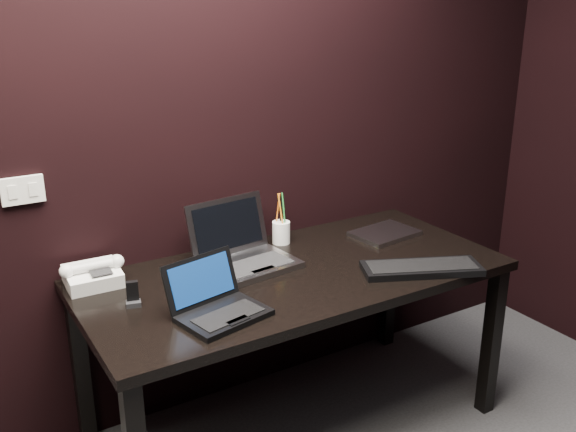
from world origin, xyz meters
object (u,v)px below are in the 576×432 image
netbook (217,305)px  pen_cup (281,231)px  closed_laptop (385,233)px  silver_laptop (244,254)px  desk_phone (93,275)px  mobile_phone (133,296)px  desk (295,288)px  ext_keyboard (422,268)px

netbook → pen_cup: size_ratio=1.45×
closed_laptop → pen_cup: bearing=160.0°
silver_laptop → desk_phone: silver_laptop is taller
silver_laptop → closed_laptop: bearing=-2.4°
mobile_phone → pen_cup: size_ratio=0.39×
desk → ext_keyboard: bearing=-32.4°
desk → netbook: (-0.43, -0.18, 0.12)m
desk → silver_laptop: silver_laptop is taller
netbook → mobile_phone: (-0.23, 0.22, -0.00)m
closed_laptop → desk_phone: bearing=173.2°
closed_laptop → mobile_phone: (-1.22, -0.08, 0.02)m
ext_keyboard → desk_phone: bearing=154.6°
ext_keyboard → desk: bearing=147.6°
silver_laptop → pen_cup: bearing=27.8°
desk → silver_laptop: size_ratio=4.26×
desk_phone → mobile_phone: size_ratio=2.72×
closed_laptop → netbook: bearing=-162.8°
mobile_phone → pen_cup: (0.76, 0.25, 0.02)m
pen_cup → desk_phone: bearing=-179.2°
desk → pen_cup: bearing=69.6°
ext_keyboard → closed_laptop: ext_keyboard is taller
netbook → closed_laptop: 1.04m
desk → netbook: netbook is taller
ext_keyboard → mobile_phone: mobile_phone is taller
desk_phone → desk: bearing=-20.8°
mobile_phone → netbook: bearing=-44.8°
closed_laptop → desk_phone: size_ratio=1.28×
netbook → desk_phone: bearing=123.2°
ext_keyboard → pen_cup: (-0.32, 0.56, 0.04)m
silver_laptop → ext_keyboard: size_ratio=0.80×
ext_keyboard → mobile_phone: 1.12m
desk → pen_cup: size_ratio=7.31×
closed_laptop → pen_cup: pen_cup is taller
netbook → silver_laptop: silver_laptop is taller
desk_phone → pen_cup: size_ratio=1.05×
netbook → mobile_phone: bearing=135.2°
mobile_phone → pen_cup: pen_cup is taller
desk → silver_laptop: 0.25m
closed_laptop → mobile_phone: size_ratio=3.46×
closed_laptop → desk_phone: (-1.29, 0.15, 0.03)m
netbook → silver_laptop: 0.44m
closed_laptop → silver_laptop: bearing=177.6°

